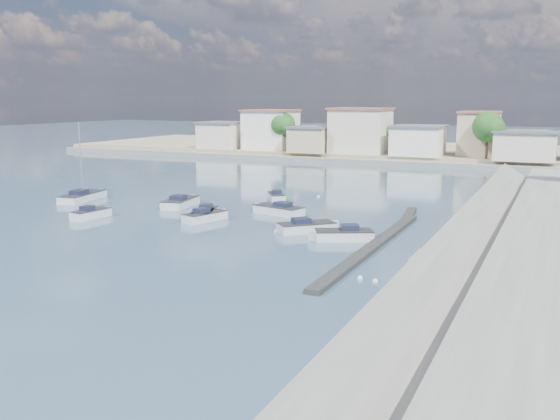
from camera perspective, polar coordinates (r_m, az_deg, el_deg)
name	(u,v)px	position (r m, az deg, el deg)	size (l,w,h in m)	color
ground	(386,191)	(79.11, 9.71, 1.72)	(400.00, 400.00, 0.00)	#345468
seawall_walkway	(536,243)	(49.85, 22.37, -2.79)	(5.00, 90.00, 1.80)	slate
breakwater	(382,239)	(51.35, 9.28, -2.62)	(2.00, 31.02, 0.35)	black
far_shore_land	(455,153)	(129.69, 15.68, 5.05)	(160.00, 40.00, 1.40)	gray
far_shore_quay	(434,164)	(109.11, 13.93, 4.07)	(160.00, 2.50, 0.80)	slate
far_town	(506,137)	(113.19, 19.96, 6.27)	(113.01, 12.80, 8.35)	beige
shore_trees	(486,132)	(104.59, 18.29, 6.81)	(74.56, 38.32, 7.92)	#38281E
motorboat_a	(93,214)	(63.07, -16.76, -0.35)	(2.02, 4.55, 1.48)	silver
motorboat_b	(207,217)	(59.49, -6.70, -0.60)	(2.94, 5.03, 1.48)	silver
motorboat_c	(277,210)	(62.49, -0.31, -0.01)	(5.91, 3.30, 1.48)	silver
motorboat_d	(341,235)	(51.20, 5.57, -2.33)	(5.17, 3.81, 1.48)	silver
motorboat_e	(182,202)	(67.94, -8.98, 0.69)	(3.02, 6.24, 1.48)	silver
motorboat_f	(276,197)	(70.80, -0.35, 1.20)	(3.34, 4.01, 1.48)	silver
motorboat_g	(204,215)	(60.51, -6.94, -0.42)	(3.08, 5.20, 1.48)	silver
motorboat_h	(309,228)	(54.12, 2.70, -1.61)	(4.88, 4.87, 1.48)	silver
sailboat	(84,196)	(74.48, -17.46, 1.19)	(3.30, 7.48, 9.00)	silver
mooring_buoys	(382,231)	(54.99, 9.34, -1.90)	(19.36, 31.03, 0.36)	white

